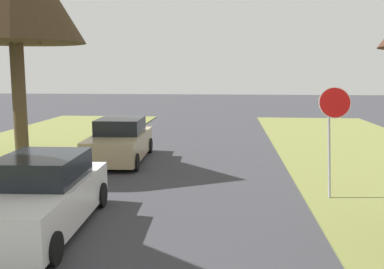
% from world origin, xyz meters
% --- Properties ---
extents(stop_sign_far, '(0.81, 0.75, 2.90)m').
position_xyz_m(stop_sign_far, '(4.26, 10.40, 2.14)').
color(stop_sign_far, '#9EA0A5').
rests_on(stop_sign_far, grass_verge_right).
extents(parked_sedan_white, '(2.09, 4.47, 1.57)m').
position_xyz_m(parked_sedan_white, '(-2.36, 7.65, 0.72)').
color(parked_sedan_white, white).
rests_on(parked_sedan_white, ground).
extents(parked_sedan_tan, '(2.09, 4.47, 1.57)m').
position_xyz_m(parked_sedan_tan, '(-2.45, 14.82, 0.72)').
color(parked_sedan_tan, tan).
rests_on(parked_sedan_tan, ground).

